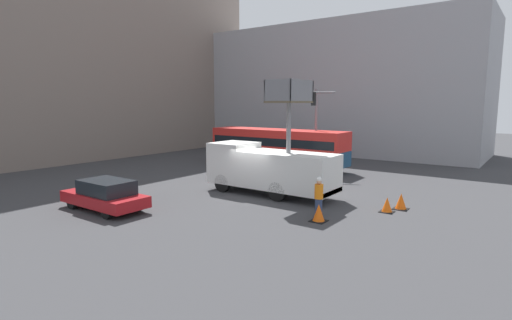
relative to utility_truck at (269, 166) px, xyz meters
name	(u,v)px	position (x,y,z in m)	size (l,w,h in m)	color
ground_plane	(255,195)	(-0.65, 0.48, -1.55)	(120.00, 120.00, 0.00)	#38383A
building_backdrop_far	(33,37)	(-0.65, 24.01, 9.00)	(44.00, 10.00, 21.11)	gray
building_backdrop_side	(339,90)	(21.67, 5.90, 4.80)	(10.00, 28.00, 12.71)	#9E9EA3
utility_truck	(269,166)	(0.00, 0.00, 0.00)	(2.34, 7.35, 6.12)	silver
city_bus	(277,145)	(7.95, 4.69, 0.21)	(2.46, 11.14, 2.96)	navy
traffic_light_pole	(315,117)	(7.76, 1.36, 2.47)	(2.81, 2.56, 6.00)	slate
road_worker_near_truck	(319,197)	(-2.35, -4.22, -0.67)	(0.38, 0.38, 1.78)	navy
road_worker_directing	(297,168)	(3.34, 0.19, -0.57)	(0.38, 0.38, 1.94)	navy
traffic_cone_near_truck	(401,202)	(1.08, -6.78, -1.20)	(0.66, 0.66, 0.76)	black
traffic_cone_mid_road	(319,213)	(-2.97, -4.56, -1.20)	(0.66, 0.66, 0.75)	black
traffic_cone_far_side	(387,205)	(0.18, -6.42, -1.23)	(0.61, 0.61, 0.69)	black
parked_car_curbside	(105,195)	(-7.24, 4.31, -0.82)	(1.87, 4.48, 1.44)	maroon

